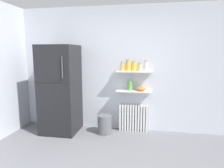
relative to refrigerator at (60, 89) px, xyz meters
name	(u,v)px	position (x,y,z in m)	size (l,w,h in m)	color
ground_plane	(109,167)	(1.24, -1.15, -0.90)	(7.04, 7.04, 0.00)	slate
back_wall	(122,69)	(1.24, 0.40, 0.40)	(7.04, 0.10, 2.60)	silver
refrigerator	(60,89)	(0.00, 0.00, 0.00)	(0.71, 0.73, 1.80)	black
radiator	(133,118)	(1.50, 0.27, -0.62)	(0.59, 0.12, 0.56)	white
wall_shelf_lower	(134,91)	(1.50, 0.24, -0.03)	(0.73, 0.22, 0.03)	white
wall_shelf_upper	(134,72)	(1.50, 0.24, 0.37)	(0.73, 0.22, 0.03)	white
storage_jar_0	(123,66)	(1.27, 0.24, 0.47)	(0.09, 0.09, 0.18)	yellow
storage_jar_1	(128,65)	(1.38, 0.24, 0.50)	(0.10, 0.10, 0.23)	yellow
storage_jar_2	(134,66)	(1.50, 0.24, 0.48)	(0.10, 0.10, 0.19)	yellow
storage_jar_3	(140,67)	(1.62, 0.24, 0.46)	(0.09, 0.09, 0.16)	beige
storage_jar_4	(146,66)	(1.74, 0.24, 0.49)	(0.08, 0.08, 0.21)	silver
vase	(130,85)	(1.42, 0.24, 0.09)	(0.10, 0.10, 0.21)	#66A84C
shelf_bowl	(141,89)	(1.65, 0.24, 0.02)	(0.19, 0.19, 0.09)	orange
trash_bin	(105,124)	(0.93, 0.02, -0.71)	(0.29, 0.29, 0.39)	slate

